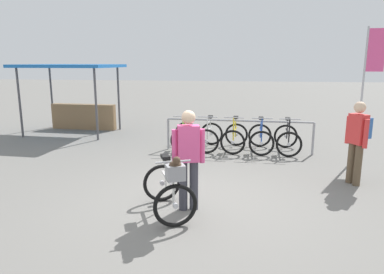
{
  "coord_description": "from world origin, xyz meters",
  "views": [
    {
      "loc": [
        0.83,
        -5.65,
        2.37
      ],
      "look_at": [
        -0.19,
        0.7,
        1.0
      ],
      "focal_mm": 32.92,
      "sensor_mm": 36.0,
      "label": 1
    }
  ],
  "objects_px": {
    "racked_bike_yellow": "(235,137)",
    "featured_bicycle": "(170,187)",
    "market_stall": "(76,91)",
    "person_with_featured_bike": "(189,156)",
    "racked_bike_black": "(287,139)",
    "racked_bike_blue": "(261,138)",
    "pedestrian_with_backpack": "(358,138)",
    "banner_flag": "(371,68)",
    "racked_bike_lime": "(184,135)",
    "racked_bike_white": "(209,136)"
  },
  "relations": [
    {
      "from": "racked_bike_blue",
      "to": "banner_flag",
      "type": "bearing_deg",
      "value": -7.2
    },
    {
      "from": "racked_bike_white",
      "to": "racked_bike_blue",
      "type": "relative_size",
      "value": 1.0
    },
    {
      "from": "racked_bike_blue",
      "to": "market_stall",
      "type": "xyz_separation_m",
      "value": [
        -6.21,
        1.88,
        1.03
      ]
    },
    {
      "from": "racked_bike_white",
      "to": "person_with_featured_bike",
      "type": "bearing_deg",
      "value": -88.22
    },
    {
      "from": "racked_bike_white",
      "to": "banner_flag",
      "type": "xyz_separation_m",
      "value": [
        3.9,
        -0.33,
        1.86
      ]
    },
    {
      "from": "racked_bike_white",
      "to": "banner_flag",
      "type": "relative_size",
      "value": 0.35
    },
    {
      "from": "racked_bike_white",
      "to": "pedestrian_with_backpack",
      "type": "distance_m",
      "value": 4.0
    },
    {
      "from": "featured_bicycle",
      "to": "pedestrian_with_backpack",
      "type": "relative_size",
      "value": 0.77
    },
    {
      "from": "featured_bicycle",
      "to": "market_stall",
      "type": "distance_m",
      "value": 7.92
    },
    {
      "from": "racked_bike_blue",
      "to": "featured_bicycle",
      "type": "height_order",
      "value": "featured_bicycle"
    },
    {
      "from": "racked_bike_blue",
      "to": "pedestrian_with_backpack",
      "type": "relative_size",
      "value": 0.68
    },
    {
      "from": "pedestrian_with_backpack",
      "to": "banner_flag",
      "type": "height_order",
      "value": "banner_flag"
    },
    {
      "from": "featured_bicycle",
      "to": "banner_flag",
      "type": "relative_size",
      "value": 0.39
    },
    {
      "from": "racked_bike_yellow",
      "to": "featured_bicycle",
      "type": "xyz_separation_m",
      "value": [
        -0.82,
        -4.44,
        0.12
      ]
    },
    {
      "from": "racked_bike_yellow",
      "to": "person_with_featured_bike",
      "type": "distance_m",
      "value": 4.21
    },
    {
      "from": "racked_bike_black",
      "to": "person_with_featured_bike",
      "type": "height_order",
      "value": "person_with_featured_bike"
    },
    {
      "from": "racked_bike_black",
      "to": "person_with_featured_bike",
      "type": "relative_size",
      "value": 0.69
    },
    {
      "from": "racked_bike_yellow",
      "to": "racked_bike_blue",
      "type": "bearing_deg",
      "value": -0.5
    },
    {
      "from": "person_with_featured_bike",
      "to": "market_stall",
      "type": "xyz_separation_m",
      "value": [
        -4.94,
        6.01,
        0.49
      ]
    },
    {
      "from": "market_stall",
      "to": "featured_bicycle",
      "type": "bearing_deg",
      "value": -53.36
    },
    {
      "from": "banner_flag",
      "to": "featured_bicycle",
      "type": "bearing_deg",
      "value": -134.33
    },
    {
      "from": "racked_bike_black",
      "to": "market_stall",
      "type": "distance_m",
      "value": 7.24
    },
    {
      "from": "racked_bike_blue",
      "to": "featured_bicycle",
      "type": "bearing_deg",
      "value": -108.88
    },
    {
      "from": "racked_bike_black",
      "to": "market_stall",
      "type": "bearing_deg",
      "value": 164.71
    },
    {
      "from": "racked_bike_lime",
      "to": "featured_bicycle",
      "type": "relative_size",
      "value": 0.92
    },
    {
      "from": "racked_bike_white",
      "to": "racked_bike_blue",
      "type": "distance_m",
      "value": 1.4
    },
    {
      "from": "racked_bike_lime",
      "to": "market_stall",
      "type": "height_order",
      "value": "market_stall"
    },
    {
      "from": "featured_bicycle",
      "to": "person_with_featured_bike",
      "type": "distance_m",
      "value": 0.58
    },
    {
      "from": "racked_bike_lime",
      "to": "racked_bike_white",
      "type": "xyz_separation_m",
      "value": [
        0.7,
        -0.01,
        0.0
      ]
    },
    {
      "from": "racked_bike_yellow",
      "to": "racked_bike_blue",
      "type": "height_order",
      "value": "same"
    },
    {
      "from": "racked_bike_black",
      "to": "pedestrian_with_backpack",
      "type": "xyz_separation_m",
      "value": [
        1.06,
        -2.38,
        0.57
      ]
    },
    {
      "from": "racked_bike_black",
      "to": "person_with_featured_bike",
      "type": "distance_m",
      "value": 4.6
    },
    {
      "from": "pedestrian_with_backpack",
      "to": "racked_bike_lime",
      "type": "bearing_deg",
      "value": 148.09
    },
    {
      "from": "racked_bike_white",
      "to": "racked_bike_yellow",
      "type": "xyz_separation_m",
      "value": [
        0.7,
        -0.01,
        -0.0
      ]
    },
    {
      "from": "racked_bike_yellow",
      "to": "featured_bicycle",
      "type": "height_order",
      "value": "featured_bicycle"
    },
    {
      "from": "racked_bike_white",
      "to": "market_stall",
      "type": "xyz_separation_m",
      "value": [
        -4.81,
        1.87,
        1.03
      ]
    },
    {
      "from": "market_stall",
      "to": "person_with_featured_bike",
      "type": "bearing_deg",
      "value": -50.56
    },
    {
      "from": "featured_bicycle",
      "to": "market_stall",
      "type": "xyz_separation_m",
      "value": [
        -4.7,
        6.32,
        0.91
      ]
    },
    {
      "from": "person_with_featured_bike",
      "to": "banner_flag",
      "type": "bearing_deg",
      "value": 45.25
    },
    {
      "from": "racked_bike_white",
      "to": "racked_bike_black",
      "type": "bearing_deg",
      "value": -0.5
    },
    {
      "from": "racked_bike_blue",
      "to": "banner_flag",
      "type": "relative_size",
      "value": 0.35
    },
    {
      "from": "racked_bike_black",
      "to": "person_with_featured_bike",
      "type": "bearing_deg",
      "value": -115.58
    },
    {
      "from": "market_stall",
      "to": "racked_bike_blue",
      "type": "bearing_deg",
      "value": -16.87
    },
    {
      "from": "racked_bike_blue",
      "to": "racked_bike_black",
      "type": "height_order",
      "value": "same"
    },
    {
      "from": "racked_bike_yellow",
      "to": "pedestrian_with_backpack",
      "type": "distance_m",
      "value": 3.48
    },
    {
      "from": "racked_bike_white",
      "to": "featured_bicycle",
      "type": "xyz_separation_m",
      "value": [
        -0.12,
        -4.44,
        0.12
      ]
    },
    {
      "from": "racked_bike_lime",
      "to": "market_stall",
      "type": "xyz_separation_m",
      "value": [
        -4.11,
        1.87,
        1.03
      ]
    },
    {
      "from": "racked_bike_blue",
      "to": "pedestrian_with_backpack",
      "type": "xyz_separation_m",
      "value": [
        1.76,
        -2.38,
        0.57
      ]
    },
    {
      "from": "racked_bike_yellow",
      "to": "market_stall",
      "type": "distance_m",
      "value": 5.91
    },
    {
      "from": "featured_bicycle",
      "to": "person_with_featured_bike",
      "type": "height_order",
      "value": "person_with_featured_bike"
    }
  ]
}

